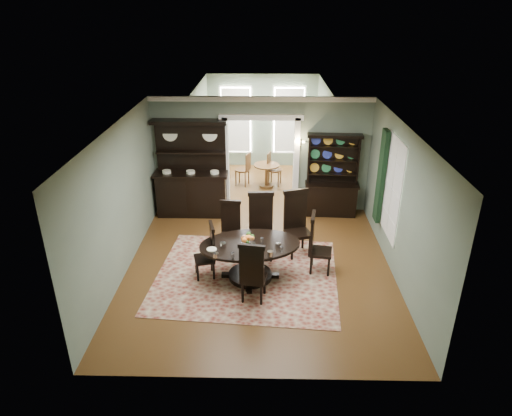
{
  "coord_description": "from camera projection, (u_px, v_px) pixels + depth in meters",
  "views": [
    {
      "loc": [
        0.12,
        -8.1,
        5.18
      ],
      "look_at": [
        -0.08,
        0.6,
        1.14
      ],
      "focal_mm": 32.0,
      "sensor_mm": 36.0,
      "label": 1
    }
  ],
  "objects": [
    {
      "name": "chair_far_left",
      "position": [
        230.0,
        226.0,
        9.94
      ],
      "size": [
        0.47,
        0.45,
        1.21
      ],
      "rotation": [
        0.0,
        0.0,
        3.08
      ],
      "color": "black",
      "rests_on": "rug"
    },
    {
      "name": "parlor",
      "position": [
        262.0,
        129.0,
        13.91
      ],
      "size": [
        3.51,
        3.5,
        3.01
      ],
      "color": "#583317",
      "rests_on": "ground"
    },
    {
      "name": "centerpiece",
      "position": [
        248.0,
        243.0,
        8.81
      ],
      "size": [
        1.49,
        0.96,
        0.24
      ],
      "color": "silver",
      "rests_on": "dining_table"
    },
    {
      "name": "parlor_chair_right",
      "position": [
        273.0,
        168.0,
        13.63
      ],
      "size": [
        0.45,
        0.44,
        0.99
      ],
      "rotation": [
        0.0,
        0.0,
        -1.83
      ],
      "color": "brown",
      "rests_on": "parlor_floor"
    },
    {
      "name": "wall_sconce",
      "position": [
        299.0,
        143.0,
        11.29
      ],
      "size": [
        0.27,
        0.21,
        0.21
      ],
      "color": "gold",
      "rests_on": "back_wall_right"
    },
    {
      "name": "parlor_table",
      "position": [
        266.0,
        172.0,
        13.48
      ],
      "size": [
        0.75,
        0.75,
        0.7
      ],
      "color": "brown",
      "rests_on": "parlor_floor"
    },
    {
      "name": "right_window",
      "position": [
        387.0,
        183.0,
        9.64
      ],
      "size": [
        0.15,
        1.47,
        2.12
      ],
      "color": "white",
      "rests_on": "wall_right"
    },
    {
      "name": "parlor_chair_left",
      "position": [
        244.0,
        168.0,
        13.56
      ],
      "size": [
        0.47,
        0.46,
        1.01
      ],
      "rotation": [
        0.0,
        0.0,
        1.26
      ],
      "color": "brown",
      "rests_on": "parlor_floor"
    },
    {
      "name": "chair_far_right",
      "position": [
        296.0,
        220.0,
        9.89
      ],
      "size": [
        0.67,
        0.65,
        1.46
      ],
      "rotation": [
        0.0,
        0.0,
        3.45
      ],
      "color": "black",
      "rests_on": "rug"
    },
    {
      "name": "chair_end_left",
      "position": [
        209.0,
        250.0,
        9.06
      ],
      "size": [
        0.5,
        0.51,
        1.16
      ],
      "rotation": [
        0.0,
        0.0,
        1.82
      ],
      "color": "black",
      "rests_on": "rug"
    },
    {
      "name": "doorway_trim",
      "position": [
        261.0,
        151.0,
        11.57
      ],
      "size": [
        2.08,
        0.25,
        2.57
      ],
      "color": "white",
      "rests_on": "floor"
    },
    {
      "name": "chair_end_right",
      "position": [
        316.0,
        242.0,
        9.21
      ],
      "size": [
        0.52,
        0.54,
        1.28
      ],
      "rotation": [
        0.0,
        0.0,
        -1.74
      ],
      "color": "black",
      "rests_on": "rug"
    },
    {
      "name": "chair_near",
      "position": [
        253.0,
        271.0,
        8.24
      ],
      "size": [
        0.53,
        0.51,
        1.26
      ],
      "rotation": [
        0.0,
        0.0,
        -0.16
      ],
      "color": "black",
      "rests_on": "rug"
    },
    {
      "name": "sideboard",
      "position": [
        192.0,
        182.0,
        11.66
      ],
      "size": [
        1.87,
        0.66,
        2.46
      ],
      "rotation": [
        0.0,
        0.0,
        -0.0
      ],
      "color": "black",
      "rests_on": "floor"
    },
    {
      "name": "dining_table",
      "position": [
        250.0,
        254.0,
        9.02
      ],
      "size": [
        2.17,
        2.13,
        0.78
      ],
      "rotation": [
        0.0,
        0.0,
        0.17
      ],
      "color": "black",
      "rests_on": "rug"
    },
    {
      "name": "room",
      "position": [
        259.0,
        200.0,
        8.9
      ],
      "size": [
        5.51,
        6.01,
        3.01
      ],
      "color": "#583317",
      "rests_on": "ground"
    },
    {
      "name": "welsh_dresser",
      "position": [
        332.0,
        186.0,
        11.68
      ],
      "size": [
        1.39,
        0.57,
        2.12
      ],
      "rotation": [
        0.0,
        0.0,
        -0.06
      ],
      "color": "black",
      "rests_on": "floor"
    },
    {
      "name": "chair_far_mid",
      "position": [
        261.0,
        223.0,
        9.77
      ],
      "size": [
        0.57,
        0.54,
        1.45
      ],
      "rotation": [
        0.0,
        0.0,
        3.2
      ],
      "color": "black",
      "rests_on": "rug"
    },
    {
      "name": "rug",
      "position": [
        247.0,
        275.0,
        9.32
      ],
      "size": [
        3.87,
        3.39,
        0.01
      ],
      "primitive_type": "cube",
      "rotation": [
        0.0,
        0.0,
        -0.08
      ],
      "color": "maroon",
      "rests_on": "floor"
    }
  ]
}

